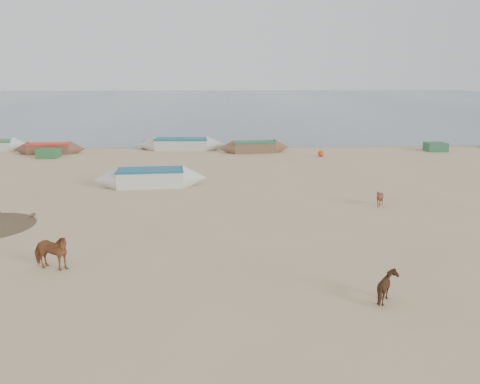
% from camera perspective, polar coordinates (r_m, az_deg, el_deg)
% --- Properties ---
extents(ground, '(140.00, 140.00, 0.00)m').
position_cam_1_polar(ground, '(15.93, 0.55, -7.08)').
color(ground, tan).
rests_on(ground, ground).
extents(sea, '(160.00, 160.00, 0.00)m').
position_cam_1_polar(sea, '(96.98, -1.80, 10.96)').
color(sea, slate).
rests_on(sea, ground).
extents(cow_adult, '(1.47, 0.98, 1.14)m').
position_cam_1_polar(cow_adult, '(15.32, -22.11, -6.82)').
color(cow_adult, brown).
rests_on(cow_adult, ground).
extents(calf_front, '(0.84, 0.79, 0.77)m').
position_cam_1_polar(calf_front, '(21.74, 16.65, -0.72)').
color(calf_front, brown).
rests_on(calf_front, ground).
extents(calf_right, '(0.77, 0.87, 0.81)m').
position_cam_1_polar(calf_right, '(12.97, 17.65, -11.06)').
color(calf_right, '#4F2E19').
rests_on(calf_right, ground).
extents(near_canoe, '(5.93, 1.84, 0.95)m').
position_cam_1_polar(near_canoe, '(24.90, -10.85, 1.71)').
color(near_canoe, silver).
rests_on(near_canoe, ground).
extents(waterline_canoes, '(60.64, 3.72, 0.90)m').
position_cam_1_polar(waterline_canoes, '(36.04, -8.33, 5.61)').
color(waterline_canoes, brown).
rests_on(waterline_canoes, ground).
extents(beach_clutter, '(42.51, 4.98, 0.64)m').
position_cam_1_polar(beach_clutter, '(35.72, 6.13, 5.41)').
color(beach_clutter, '#2E6637').
rests_on(beach_clutter, ground).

